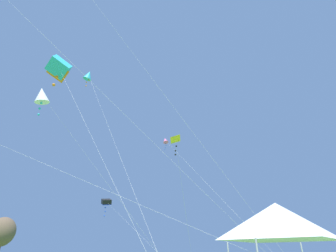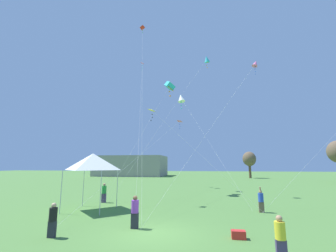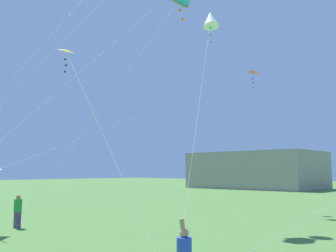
{
  "view_description": "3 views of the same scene",
  "coord_description": "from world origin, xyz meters",
  "px_view_note": "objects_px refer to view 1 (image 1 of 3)",
  "views": [
    {
      "loc": [
        -15.33,
        9.3,
        2.53
      ],
      "look_at": [
        -0.66,
        8.24,
        9.73
      ],
      "focal_mm": 28.0,
      "sensor_mm": 36.0,
      "label": 1
    },
    {
      "loc": [
        2.67,
        -11.56,
        3.34
      ],
      "look_at": [
        -1.4,
        13.21,
        7.68
      ],
      "focal_mm": 24.0,
      "sensor_mm": 36.0,
      "label": 2
    },
    {
      "loc": [
        12.43,
        -0.94,
        2.88
      ],
      "look_at": [
        1.25,
        11.17,
        4.87
      ],
      "focal_mm": 40.0,
      "sensor_mm": 36.0,
      "label": 3
    }
  ],
  "objects_px": {
    "festival_tent": "(278,221)",
    "kite_cyan_diamond_4": "(88,75)",
    "kite_black_box_2": "(106,202)",
    "kite_white_diamond_3": "(42,95)",
    "kite_yellow_delta_7": "(176,142)",
    "kite_cyan_box_1": "(59,68)",
    "kite_pink_diamond_8": "(166,141)"
  },
  "relations": [
    {
      "from": "kite_black_box_2",
      "to": "kite_white_diamond_3",
      "type": "relative_size",
      "value": 0.98
    },
    {
      "from": "festival_tent",
      "to": "kite_pink_diamond_8",
      "type": "height_order",
      "value": "kite_pink_diamond_8"
    },
    {
      "from": "kite_white_diamond_3",
      "to": "kite_yellow_delta_7",
      "type": "height_order",
      "value": "kite_white_diamond_3"
    },
    {
      "from": "kite_black_box_2",
      "to": "kite_white_diamond_3",
      "type": "distance_m",
      "value": 18.66
    },
    {
      "from": "festival_tent",
      "to": "kite_cyan_diamond_4",
      "type": "height_order",
      "value": "kite_cyan_diamond_4"
    },
    {
      "from": "kite_pink_diamond_8",
      "to": "kite_cyan_box_1",
      "type": "bearing_deg",
      "value": 139.76
    },
    {
      "from": "kite_cyan_diamond_4",
      "to": "kite_yellow_delta_7",
      "type": "xyz_separation_m",
      "value": [
        -5.09,
        -6.84,
        -8.03
      ]
    },
    {
      "from": "kite_yellow_delta_7",
      "to": "kite_white_diamond_3",
      "type": "bearing_deg",
      "value": 78.88
    },
    {
      "from": "kite_cyan_diamond_4",
      "to": "kite_cyan_box_1",
      "type": "bearing_deg",
      "value": 173.34
    },
    {
      "from": "kite_yellow_delta_7",
      "to": "kite_cyan_diamond_4",
      "type": "bearing_deg",
      "value": 53.33
    },
    {
      "from": "kite_yellow_delta_7",
      "to": "kite_pink_diamond_8",
      "type": "bearing_deg",
      "value": -0.06
    },
    {
      "from": "kite_black_box_2",
      "to": "kite_cyan_diamond_4",
      "type": "xyz_separation_m",
      "value": [
        -14.77,
        0.28,
        7.94
      ]
    },
    {
      "from": "kite_white_diamond_3",
      "to": "kite_black_box_2",
      "type": "bearing_deg",
      "value": -6.46
    },
    {
      "from": "festival_tent",
      "to": "kite_yellow_delta_7",
      "type": "distance_m",
      "value": 6.83
    },
    {
      "from": "festival_tent",
      "to": "kite_yellow_delta_7",
      "type": "bearing_deg",
      "value": 38.72
    },
    {
      "from": "kite_cyan_box_1",
      "to": "kite_black_box_2",
      "type": "height_order",
      "value": "kite_cyan_box_1"
    },
    {
      "from": "kite_black_box_2",
      "to": "kite_cyan_diamond_4",
      "type": "height_order",
      "value": "kite_cyan_diamond_4"
    },
    {
      "from": "festival_tent",
      "to": "kite_yellow_delta_7",
      "type": "height_order",
      "value": "kite_yellow_delta_7"
    },
    {
      "from": "kite_black_box_2",
      "to": "kite_cyan_box_1",
      "type": "bearing_deg",
      "value": 177.55
    },
    {
      "from": "festival_tent",
      "to": "kite_white_diamond_3",
      "type": "height_order",
      "value": "kite_white_diamond_3"
    },
    {
      "from": "kite_white_diamond_3",
      "to": "kite_cyan_box_1",
      "type": "bearing_deg",
      "value": -136.82
    },
    {
      "from": "kite_black_box_2",
      "to": "kite_white_diamond_3",
      "type": "xyz_separation_m",
      "value": [
        -18.18,
        2.06,
        3.68
      ]
    },
    {
      "from": "kite_white_diamond_3",
      "to": "kite_cyan_diamond_4",
      "type": "bearing_deg",
      "value": -27.56
    },
    {
      "from": "festival_tent",
      "to": "kite_black_box_2",
      "type": "bearing_deg",
      "value": 22.22
    },
    {
      "from": "festival_tent",
      "to": "kite_black_box_2",
      "type": "relative_size",
      "value": 0.34
    },
    {
      "from": "kite_black_box_2",
      "to": "kite_cyan_diamond_4",
      "type": "relative_size",
      "value": 0.74
    },
    {
      "from": "kite_white_diamond_3",
      "to": "kite_pink_diamond_8",
      "type": "bearing_deg",
      "value": -49.23
    },
    {
      "from": "kite_cyan_box_1",
      "to": "kite_white_diamond_3",
      "type": "bearing_deg",
      "value": 43.18
    },
    {
      "from": "kite_white_diamond_3",
      "to": "festival_tent",
      "type": "bearing_deg",
      "value": -115.63
    },
    {
      "from": "kite_white_diamond_3",
      "to": "kite_yellow_delta_7",
      "type": "bearing_deg",
      "value": -101.12
    },
    {
      "from": "kite_cyan_diamond_4",
      "to": "kite_pink_diamond_8",
      "type": "xyz_separation_m",
      "value": [
        4.04,
        -6.85,
        -4.11
      ]
    },
    {
      "from": "kite_pink_diamond_8",
      "to": "festival_tent",
      "type": "bearing_deg",
      "value": -166.4
    }
  ]
}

